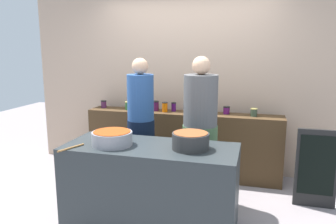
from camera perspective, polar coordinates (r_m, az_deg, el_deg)
ground at (r=3.81m, az=-1.46°, el=-16.71°), size 12.00×12.00×0.00m
storefront_wall at (r=4.78m, az=3.53°, el=7.76°), size 4.80×0.12×3.00m
display_shelf at (r=4.63m, az=2.48°, el=-5.56°), size 2.70×0.36×0.90m
prep_table at (r=3.37m, az=-3.01°, el=-12.70°), size 1.70×0.70×0.84m
preserve_jar_0 at (r=4.96m, az=-11.11°, el=1.36°), size 0.08×0.08×0.11m
preserve_jar_1 at (r=4.73m, az=-7.03°, el=1.11°), size 0.08×0.08×0.12m
preserve_jar_2 at (r=4.64m, az=-4.03°, el=1.00°), size 0.07×0.07×0.13m
preserve_jar_3 at (r=4.62m, az=-2.16°, el=1.08°), size 0.09×0.09×0.14m
preserve_jar_4 at (r=4.54m, az=-0.55°, el=0.87°), size 0.08×0.08×0.14m
preserve_jar_5 at (r=4.60m, az=0.99°, el=0.92°), size 0.07×0.07×0.12m
preserve_jar_6 at (r=4.48m, az=10.13°, el=0.32°), size 0.09×0.09×0.10m
preserve_jar_7 at (r=4.40m, az=14.70°, el=-0.04°), size 0.09×0.09×0.11m
cooking_pot_left at (r=3.28m, az=-9.68°, el=-4.53°), size 0.40×0.40×0.14m
cooking_pot_center at (r=3.11m, az=3.94°, el=-5.04°), size 0.35×0.35×0.16m
wooden_spoon at (r=3.27m, az=-16.52°, el=-5.98°), size 0.12×0.29×0.02m
cook_with_tongs at (r=4.08m, az=-4.71°, el=-3.43°), size 0.34×0.34×1.66m
cook_in_cap at (r=3.73m, az=5.56°, el=-4.76°), size 0.39×0.39×1.69m
chalkboard_sign at (r=4.06m, az=24.39°, el=-8.92°), size 0.45×0.05×0.90m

